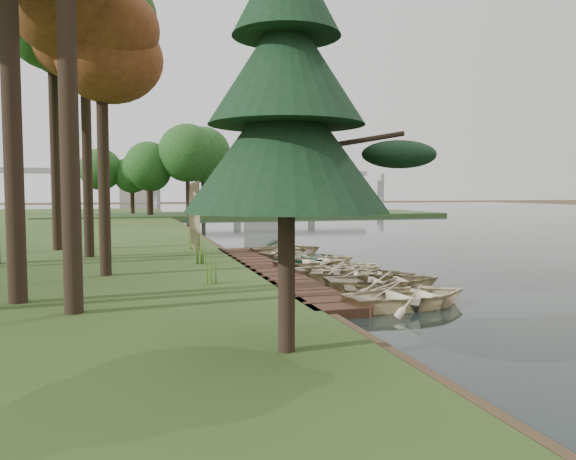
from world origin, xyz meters
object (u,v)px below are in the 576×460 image
object	(u,v)px
rowboat_0	(409,293)
rowboat_1	(395,288)
stored_rowboat	(198,246)
pine_tree	(286,101)
rowboat_2	(384,279)
boardwalk	(269,272)

from	to	relation	value
rowboat_0	rowboat_1	world-z (taller)	rowboat_0
stored_rowboat	pine_tree	xyz separation A→B (m)	(-0.36, -16.91, 4.31)
rowboat_2	pine_tree	world-z (taller)	pine_tree
boardwalk	rowboat_0	world-z (taller)	rowboat_0
rowboat_0	pine_tree	distance (m)	7.73
boardwalk	pine_tree	world-z (taller)	pine_tree
rowboat_0	rowboat_2	world-z (taller)	rowboat_2
rowboat_0	stored_rowboat	bearing A→B (deg)	12.23
rowboat_0	stored_rowboat	size ratio (longest dim) A/B	1.09
boardwalk	rowboat_0	size ratio (longest dim) A/B	4.16
boardwalk	pine_tree	bearing A→B (deg)	-102.32
stored_rowboat	pine_tree	world-z (taller)	pine_tree
rowboat_1	rowboat_0	bearing A→B (deg)	-171.97
boardwalk	stored_rowboat	xyz separation A→B (m)	(-2.08, 5.72, 0.51)
rowboat_2	boardwalk	bearing A→B (deg)	38.15
boardwalk	rowboat_2	xyz separation A→B (m)	(2.76, -4.53, 0.30)
rowboat_2	pine_tree	size ratio (longest dim) A/B	0.50
rowboat_2	pine_tree	bearing A→B (deg)	148.78
boardwalk	rowboat_0	xyz separation A→B (m)	(2.32, -7.11, 0.30)
pine_tree	rowboat_2	bearing A→B (deg)	51.98
rowboat_1	pine_tree	distance (m)	8.61
pine_tree	rowboat_0	bearing A→B (deg)	40.57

